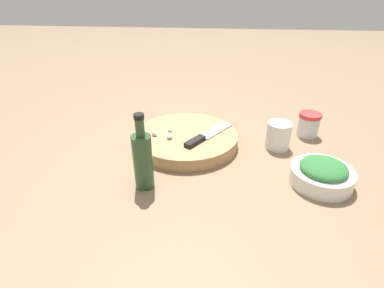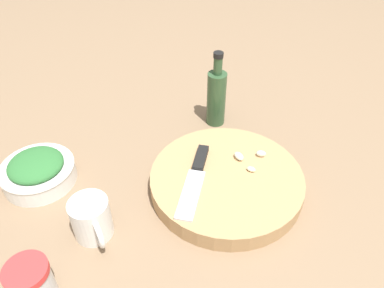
% 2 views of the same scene
% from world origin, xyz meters
% --- Properties ---
extents(ground_plane, '(5.00, 5.00, 0.00)m').
position_xyz_m(ground_plane, '(0.00, 0.00, 0.00)').
color(ground_plane, '#7F664C').
extents(cutting_board, '(0.31, 0.31, 0.04)m').
position_xyz_m(cutting_board, '(0.07, -0.10, 0.02)').
color(cutting_board, tan).
rests_on(cutting_board, ground_plane).
extents(chef_knife, '(0.13, 0.18, 0.01)m').
position_xyz_m(chef_knife, '(0.01, -0.08, 0.04)').
color(chef_knife, black).
rests_on(chef_knife, cutting_board).
extents(garlic_cloves, '(0.07, 0.07, 0.01)m').
position_xyz_m(garlic_cloves, '(0.13, -0.08, 0.04)').
color(garlic_cloves, '#EAEBC6').
rests_on(garlic_cloves, cutting_board).
extents(herb_bowl, '(0.15, 0.15, 0.06)m').
position_xyz_m(herb_bowl, '(-0.29, 0.06, 0.03)').
color(herb_bowl, silver).
rests_on(herb_bowl, ground_plane).
extents(spice_jar, '(0.07, 0.07, 0.08)m').
position_xyz_m(spice_jar, '(-0.31, -0.20, 0.04)').
color(spice_jar, silver).
rests_on(spice_jar, ground_plane).
extents(coffee_mug, '(0.07, 0.10, 0.08)m').
position_xyz_m(coffee_mug, '(-0.20, -0.11, 0.04)').
color(coffee_mug, silver).
rests_on(coffee_mug, ground_plane).
extents(oil_bottle, '(0.05, 0.05, 0.19)m').
position_xyz_m(oil_bottle, '(0.14, 0.12, 0.08)').
color(oil_bottle, '#2D4C2D').
rests_on(oil_bottle, ground_plane).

